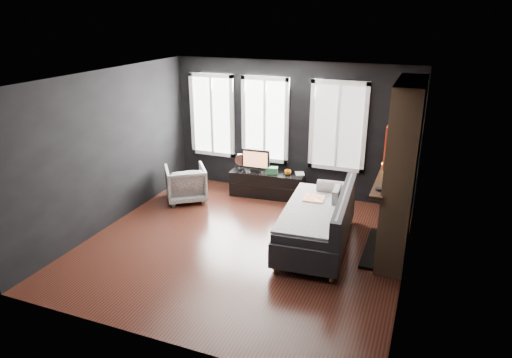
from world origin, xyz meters
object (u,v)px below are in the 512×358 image
at_px(monitor, 256,159).
at_px(mug, 288,172).
at_px(sofa, 317,218).
at_px(media_console, 267,184).
at_px(armchair, 186,182).
at_px(book, 296,169).
at_px(mantel_vase, 388,163).

xyz_separation_m(monitor, mug, (0.67, 0.05, -0.20)).
xyz_separation_m(sofa, media_console, (-1.46, 1.69, -0.22)).
bearing_deg(mug, armchair, -156.80).
xyz_separation_m(sofa, mug, (-1.02, 1.69, 0.11)).
bearing_deg(book, armchair, -155.89).
bearing_deg(mantel_vase, armchair, 176.31).
relative_size(book, mantel_vase, 1.23).
height_order(armchair, media_console, armchair).
xyz_separation_m(sofa, book, (-0.89, 1.78, 0.16)).
bearing_deg(armchair, book, 167.78).
height_order(media_console, mantel_vase, mantel_vase).
height_order(armchair, mantel_vase, mantel_vase).
bearing_deg(sofa, media_console, 126.58).
height_order(armchair, mug, armchair).
relative_size(sofa, media_console, 1.48).
height_order(mug, mantel_vase, mantel_vase).
height_order(media_console, book, book).
height_order(sofa, media_console, sofa).
xyz_separation_m(sofa, armchair, (-2.90, 0.89, -0.08)).
distance_m(monitor, mantel_vase, 2.88).
distance_m(sofa, mug, 1.98).
height_order(armchair, book, armchair).
bearing_deg(media_console, armchair, -155.97).
height_order(sofa, mug, sofa).
distance_m(armchair, monitor, 1.48).
xyz_separation_m(monitor, mantel_vase, (2.64, -1.00, 0.54)).
distance_m(monitor, mug, 0.70).
bearing_deg(monitor, mantel_vase, -23.30).
bearing_deg(book, monitor, -169.86).
height_order(monitor, book, monitor).
bearing_deg(sofa, mug, 117.02).
relative_size(sofa, monitor, 3.73).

